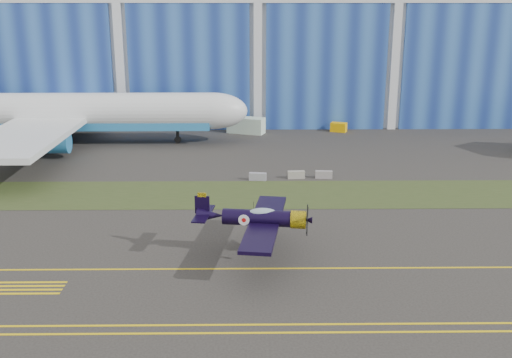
{
  "coord_description": "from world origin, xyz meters",
  "views": [
    {
      "loc": [
        -1.47,
        -47.79,
        19.84
      ],
      "look_at": [
        -0.81,
        6.22,
        4.01
      ],
      "focal_mm": 42.0,
      "sensor_mm": 36.0,
      "label": 1
    }
  ],
  "objects_px": {
    "warbird": "(257,218)",
    "shipping_container": "(246,125)",
    "jetliner": "(58,71)",
    "tug": "(339,127)"
  },
  "relations": [
    {
      "from": "warbird",
      "to": "jetliner",
      "type": "relative_size",
      "value": 0.23
    },
    {
      "from": "warbird",
      "to": "shipping_container",
      "type": "xyz_separation_m",
      "value": [
        -1.1,
        48.9,
        -2.15
      ]
    },
    {
      "from": "warbird",
      "to": "shipping_container",
      "type": "relative_size",
      "value": 2.43
    },
    {
      "from": "warbird",
      "to": "jetliner",
      "type": "height_order",
      "value": "jetliner"
    },
    {
      "from": "jetliner",
      "to": "tug",
      "type": "relative_size",
      "value": 24.59
    },
    {
      "from": "shipping_container",
      "to": "tug",
      "type": "bearing_deg",
      "value": 23.54
    },
    {
      "from": "shipping_container",
      "to": "tug",
      "type": "relative_size",
      "value": 2.35
    },
    {
      "from": "jetliner",
      "to": "shipping_container",
      "type": "relative_size",
      "value": 10.48
    },
    {
      "from": "shipping_container",
      "to": "warbird",
      "type": "bearing_deg",
      "value": -68.87
    },
    {
      "from": "jetliner",
      "to": "tug",
      "type": "bearing_deg",
      "value": 10.5
    }
  ]
}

